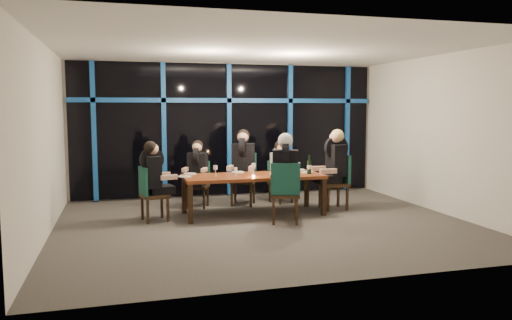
# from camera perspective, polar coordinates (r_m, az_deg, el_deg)

# --- Properties ---
(room) EXTENTS (7.04, 7.00, 3.02)m
(room) POSITION_cam_1_polar(r_m,az_deg,el_deg) (8.45, 1.09, 6.18)
(room) COLOR #504B47
(room) RESTS_ON ground
(window_wall) EXTENTS (6.86, 0.43, 2.94)m
(window_wall) POSITION_cam_1_polar(r_m,az_deg,el_deg) (11.30, -3.09, 3.72)
(window_wall) COLOR black
(window_wall) RESTS_ON ground
(dining_table) EXTENTS (2.60, 1.00, 0.75)m
(dining_table) POSITION_cam_1_polar(r_m,az_deg,el_deg) (9.31, -0.33, -2.13)
(dining_table) COLOR brown
(dining_table) RESTS_ON ground
(chair_far_left) EXTENTS (0.56, 0.56, 0.92)m
(chair_far_left) POSITION_cam_1_polar(r_m,az_deg,el_deg) (10.14, -6.61, -2.46)
(chair_far_left) COLOR #311E10
(chair_far_left) RESTS_ON ground
(chair_far_mid) EXTENTS (0.65, 0.65, 1.06)m
(chair_far_mid) POSITION_cam_1_polar(r_m,az_deg,el_deg) (10.34, -1.42, -1.82)
(chair_far_mid) COLOR #311E10
(chair_far_mid) RESTS_ON ground
(chair_far_right) EXTENTS (0.54, 0.54, 0.89)m
(chair_far_right) POSITION_cam_1_polar(r_m,az_deg,el_deg) (10.58, 2.59, -2.17)
(chair_far_right) COLOR #311E10
(chair_far_right) RESTS_ON ground
(chair_end_left) EXTENTS (0.54, 0.54, 0.97)m
(chair_end_left) POSITION_cam_1_polar(r_m,az_deg,el_deg) (8.97, -12.04, -3.48)
(chair_end_left) COLOR #311E10
(chair_end_left) RESTS_ON ground
(chair_end_right) EXTENTS (0.50, 0.50, 1.08)m
(chair_end_right) POSITION_cam_1_polar(r_m,az_deg,el_deg) (9.96, 9.37, -2.15)
(chair_end_right) COLOR #311E10
(chair_end_right) RESTS_ON ground
(chair_near_mid) EXTENTS (0.62, 0.62, 1.07)m
(chair_near_mid) POSITION_cam_1_polar(r_m,az_deg,el_deg) (8.59, 3.35, -3.41)
(chair_near_mid) COLOR #311E10
(chair_near_mid) RESTS_ON ground
(diner_far_left) EXTENTS (0.57, 0.63, 0.90)m
(diner_far_left) POSITION_cam_1_polar(r_m,az_deg,el_deg) (10.02, -6.74, -0.45)
(diner_far_left) COLOR black
(diner_far_left) RESTS_ON ground
(diner_far_mid) EXTENTS (0.67, 0.73, 1.03)m
(diner_far_mid) POSITION_cam_1_polar(r_m,az_deg,el_deg) (10.20, -1.51, 0.44)
(diner_far_mid) COLOR black
(diner_far_mid) RESTS_ON ground
(diner_far_right) EXTENTS (0.55, 0.61, 0.86)m
(diner_far_right) POSITION_cam_1_polar(r_m,az_deg,el_deg) (10.48, 2.87, -0.30)
(diner_far_right) COLOR silver
(diner_far_right) RESTS_ON ground
(diner_end_left) EXTENTS (0.65, 0.54, 0.94)m
(diner_end_left) POSITION_cam_1_polar(r_m,az_deg,el_deg) (8.94, -11.59, -1.02)
(diner_end_left) COLOR black
(diner_end_left) RESTS_ON ground
(diner_end_right) EXTENTS (0.67, 0.54, 1.05)m
(diner_end_right) POSITION_cam_1_polar(r_m,az_deg,el_deg) (9.87, 8.93, 0.27)
(diner_end_right) COLOR black
(diner_end_right) RESTS_ON ground
(diner_near_mid) EXTENTS (0.63, 0.73, 1.04)m
(diner_near_mid) POSITION_cam_1_polar(r_m,az_deg,el_deg) (8.62, 3.35, -0.55)
(diner_near_mid) COLOR black
(diner_near_mid) RESTS_ON ground
(plate_far_left) EXTENTS (0.24, 0.24, 0.01)m
(plate_far_left) POSITION_cam_1_polar(r_m,az_deg,el_deg) (9.49, -7.56, -1.57)
(plate_far_left) COLOR white
(plate_far_left) RESTS_ON dining_table
(plate_far_mid) EXTENTS (0.24, 0.24, 0.01)m
(plate_far_mid) POSITION_cam_1_polar(r_m,az_deg,el_deg) (9.68, -2.09, -1.37)
(plate_far_mid) COLOR white
(plate_far_mid) RESTS_ON dining_table
(plate_far_right) EXTENTS (0.24, 0.24, 0.01)m
(plate_far_right) POSITION_cam_1_polar(r_m,az_deg,el_deg) (10.07, 4.95, -1.10)
(plate_far_right) COLOR white
(plate_far_right) RESTS_ON dining_table
(plate_end_left) EXTENTS (0.24, 0.24, 0.01)m
(plate_end_left) POSITION_cam_1_polar(r_m,az_deg,el_deg) (9.13, -8.17, -1.87)
(plate_end_left) COLOR white
(plate_end_left) RESTS_ON dining_table
(plate_end_right) EXTENTS (0.24, 0.24, 0.01)m
(plate_end_right) POSITION_cam_1_polar(r_m,az_deg,el_deg) (9.68, 5.87, -1.40)
(plate_end_right) COLOR white
(plate_end_right) RESTS_ON dining_table
(plate_near_mid) EXTENTS (0.24, 0.24, 0.01)m
(plate_near_mid) POSITION_cam_1_polar(r_m,az_deg,el_deg) (9.21, 3.26, -1.75)
(plate_near_mid) COLOR white
(plate_near_mid) RESTS_ON dining_table
(wine_bottle) EXTENTS (0.08, 0.08, 0.36)m
(wine_bottle) POSITION_cam_1_polar(r_m,az_deg,el_deg) (9.48, 6.10, -0.75)
(wine_bottle) COLOR black
(wine_bottle) RESTS_ON dining_table
(water_pitcher) EXTENTS (0.11, 0.10, 0.18)m
(water_pitcher) POSITION_cam_1_polar(r_m,az_deg,el_deg) (9.39, 4.16, -1.11)
(water_pitcher) COLOR silver
(water_pitcher) RESTS_ON dining_table
(tea_light) EXTENTS (0.05, 0.05, 0.03)m
(tea_light) POSITION_cam_1_polar(r_m,az_deg,el_deg) (9.02, -0.28, -1.86)
(tea_light) COLOR #FF9F4C
(tea_light) RESTS_ON dining_table
(wine_glass_a) EXTENTS (0.06, 0.06, 0.16)m
(wine_glass_a) POSITION_cam_1_polar(r_m,az_deg,el_deg) (9.18, -2.35, -1.11)
(wine_glass_a) COLOR silver
(wine_glass_a) RESTS_ON dining_table
(wine_glass_b) EXTENTS (0.08, 0.08, 0.20)m
(wine_glass_b) POSITION_cam_1_polar(r_m,az_deg,el_deg) (9.50, -0.28, -0.69)
(wine_glass_b) COLOR silver
(wine_glass_b) RESTS_ON dining_table
(wine_glass_c) EXTENTS (0.06, 0.06, 0.16)m
(wine_glass_c) POSITION_cam_1_polar(r_m,az_deg,el_deg) (9.34, 2.25, -0.97)
(wine_glass_c) COLOR silver
(wine_glass_c) RESTS_ON dining_table
(wine_glass_d) EXTENTS (0.08, 0.08, 0.20)m
(wine_glass_d) POSITION_cam_1_polar(r_m,az_deg,el_deg) (9.17, -4.67, -0.95)
(wine_glass_d) COLOR silver
(wine_glass_d) RESTS_ON dining_table
(wine_glass_e) EXTENTS (0.07, 0.07, 0.19)m
(wine_glass_e) POSITION_cam_1_polar(r_m,az_deg,el_deg) (9.78, 4.87, -0.55)
(wine_glass_e) COLOR silver
(wine_glass_e) RESTS_ON dining_table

